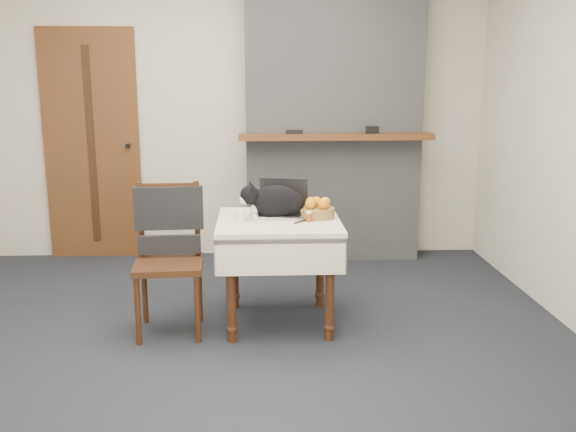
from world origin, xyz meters
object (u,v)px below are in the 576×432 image
at_px(cat, 277,202).
at_px(cream_jar, 240,216).
at_px(door, 92,145).
at_px(side_table, 279,236).
at_px(fruit_basket, 317,210).
at_px(chair, 169,237).
at_px(laptop, 282,206).
at_px(pill_bottle, 309,216).

relative_size(cat, cream_jar, 7.01).
xyz_separation_m(door, side_table, (1.57, -1.68, -0.41)).
xyz_separation_m(side_table, fruit_basket, (0.25, 0.05, 0.16)).
bearing_deg(fruit_basket, chair, -175.23).
bearing_deg(cream_jar, laptop, 34.75).
height_order(laptop, cat, cat).
relative_size(laptop, chair, 0.40).
bearing_deg(side_table, chair, -177.25).
bearing_deg(pill_bottle, cat, 145.00).
height_order(side_table, pill_bottle, pill_bottle).
height_order(door, cream_jar, door).
relative_size(door, side_table, 2.56).
bearing_deg(chair, pill_bottle, -6.36).
bearing_deg(fruit_basket, pill_bottle, -116.27).
distance_m(side_table, pill_bottle, 0.25).
relative_size(laptop, fruit_basket, 1.64).
distance_m(door, side_table, 2.34).
xyz_separation_m(side_table, pill_bottle, (0.19, -0.08, 0.15)).
distance_m(door, pill_bottle, 2.51).
relative_size(door, cream_jar, 27.43).
bearing_deg(door, side_table, -46.91).
distance_m(cat, chair, 0.72).
height_order(door, fruit_basket, door).
height_order(laptop, fruit_basket, laptop).
relative_size(side_table, cream_jar, 10.70).
xyz_separation_m(door, cream_jar, (1.33, -1.75, -0.26)).
bearing_deg(door, pill_bottle, -45.10).
distance_m(laptop, chair, 0.76).
height_order(side_table, fruit_basket, fruit_basket).
height_order(laptop, chair, chair).
distance_m(cream_jar, chair, 0.47).
bearing_deg(laptop, fruit_basket, -6.10).
bearing_deg(chair, cream_jar, -7.20).
xyz_separation_m(cat, chair, (-0.69, -0.09, -0.20)).
bearing_deg(door, laptop, -44.33).
relative_size(cat, chair, 0.54).
height_order(pill_bottle, chair, chair).
bearing_deg(cream_jar, cat, 27.03).
relative_size(pill_bottle, chair, 0.07).
xyz_separation_m(pill_bottle, chair, (-0.88, 0.05, -0.13)).
bearing_deg(side_table, door, 133.09).
bearing_deg(chair, door, 113.97).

